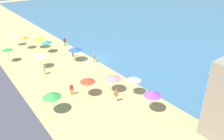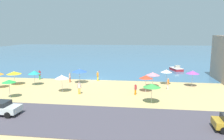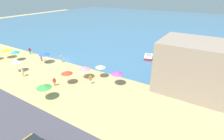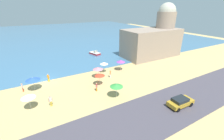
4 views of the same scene
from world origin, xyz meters
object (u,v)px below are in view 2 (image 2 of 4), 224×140
at_px(beach_umbrella_4, 34,72).
at_px(beach_umbrella_10, 14,73).
at_px(bather_0, 135,89).
at_px(beach_umbrella_1, 146,77).
at_px(skiff_nearshore, 176,69).
at_px(beach_umbrella_0, 153,74).
at_px(beach_umbrella_7, 62,77).
at_px(beach_umbrella_2, 9,81).
at_px(bather_2, 40,74).
at_px(bather_1, 70,77).
at_px(beach_umbrella_8, 152,86).
at_px(beach_umbrella_9, 193,72).
at_px(bather_4, 98,76).
at_px(beach_umbrella_6, 166,71).
at_px(bather_5, 168,83).
at_px(bather_3, 79,87).
at_px(beach_umbrella_11, 80,71).

height_order(beach_umbrella_4, beach_umbrella_10, beach_umbrella_4).
bearing_deg(bather_0, beach_umbrella_10, 170.68).
bearing_deg(beach_umbrella_1, skiff_nearshore, 69.19).
bearing_deg(beach_umbrella_4, skiff_nearshore, 34.42).
distance_m(beach_umbrella_0, beach_umbrella_7, 13.80).
relative_size(beach_umbrella_2, beach_umbrella_10, 1.09).
distance_m(beach_umbrella_10, bather_2, 5.04).
xyz_separation_m(beach_umbrella_1, bather_1, (-12.70, 4.58, -1.30)).
bearing_deg(beach_umbrella_10, beach_umbrella_8, -17.02).
bearing_deg(skiff_nearshore, bather_1, -144.35).
bearing_deg(beach_umbrella_9, bather_2, 175.76).
xyz_separation_m(bather_4, skiff_nearshore, (15.35, 12.54, -0.55)).
height_order(bather_2, bather_4, bather_2).
bearing_deg(beach_umbrella_7, beach_umbrella_9, 16.66).
bearing_deg(beach_umbrella_8, beach_umbrella_6, 74.27).
relative_size(beach_umbrella_4, bather_5, 1.45).
distance_m(beach_umbrella_1, bather_3, 9.46).
bearing_deg(bather_0, skiff_nearshore, 67.26).
height_order(beach_umbrella_0, skiff_nearshore, beach_umbrella_0).
height_order(beach_umbrella_6, bather_1, beach_umbrella_6).
xyz_separation_m(beach_umbrella_8, bather_1, (-13.28, 9.60, -1.30)).
distance_m(beach_umbrella_1, bather_4, 10.41).
relative_size(bather_2, bather_3, 0.98).
bearing_deg(beach_umbrella_9, beach_umbrella_6, 168.53).
relative_size(beach_umbrella_1, bather_4, 1.48).
bearing_deg(bather_0, beach_umbrella_7, 179.91).
distance_m(bather_4, skiff_nearshore, 19.83).
xyz_separation_m(bather_2, skiff_nearshore, (25.99, 12.79, -0.57)).
xyz_separation_m(beach_umbrella_9, bather_5, (-3.93, -2.10, -1.36)).
distance_m(beach_umbrella_6, beach_umbrella_9, 3.98).
distance_m(beach_umbrella_8, bather_3, 10.13).
distance_m(beach_umbrella_4, bather_1, 5.80).
bearing_deg(beach_umbrella_7, beach_umbrella_2, -147.89).
xyz_separation_m(beach_umbrella_7, beach_umbrella_8, (12.38, -3.41, -0.02)).
relative_size(beach_umbrella_2, beach_umbrella_8, 1.00).
height_order(beach_umbrella_7, bather_1, beach_umbrella_7).
relative_size(beach_umbrella_1, beach_umbrella_8, 1.00).
bearing_deg(beach_umbrella_7, bather_4, 65.50).
xyz_separation_m(beach_umbrella_10, beach_umbrella_11, (10.13, 2.61, 0.15)).
bearing_deg(bather_5, beach_umbrella_0, 150.89).
bearing_deg(beach_umbrella_2, skiff_nearshore, 44.23).
bearing_deg(beach_umbrella_7, beach_umbrella_11, 80.91).
bearing_deg(beach_umbrella_10, bather_0, -9.32).
xyz_separation_m(beach_umbrella_2, bather_4, (9.34, 11.50, -1.28)).
relative_size(beach_umbrella_0, beach_umbrella_10, 1.04).
bearing_deg(bather_2, beach_umbrella_11, -12.90).
xyz_separation_m(beach_umbrella_11, bather_5, (14.20, -2.21, -1.20)).
relative_size(beach_umbrella_7, skiff_nearshore, 0.60).
bearing_deg(bather_2, beach_umbrella_1, -17.75).
xyz_separation_m(beach_umbrella_7, bather_0, (10.38, -0.02, -1.34)).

